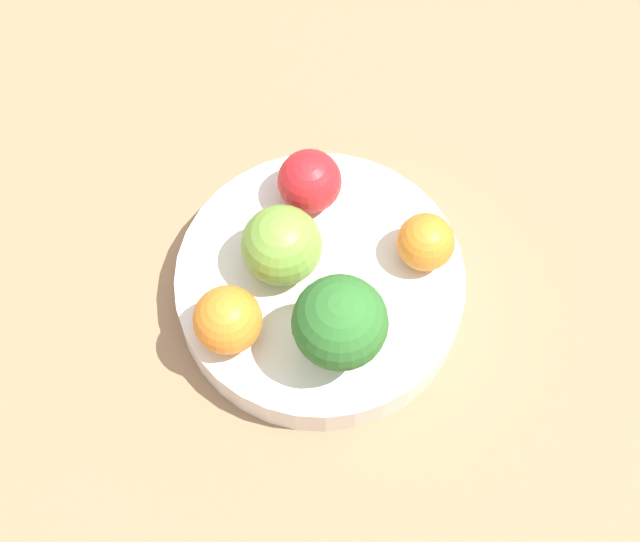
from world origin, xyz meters
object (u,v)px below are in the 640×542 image
at_px(apple_green, 310,181).
at_px(orange_front, 424,238).
at_px(apple_red, 282,245).
at_px(orange_back, 228,320).
at_px(broccoli, 345,322).
at_px(bowl, 320,287).

height_order(apple_green, orange_front, apple_green).
distance_m(apple_red, apple_green, 0.05).
relative_size(orange_front, orange_back, 0.87).
bearing_deg(apple_green, broccoli, 177.99).
height_order(bowl, broccoli, broccoli).
bearing_deg(broccoli, orange_back, 68.75).
bearing_deg(orange_front, bowl, 92.42).
bearing_deg(broccoli, orange_front, -50.71).
distance_m(apple_red, orange_front, 0.10).
xyz_separation_m(bowl, apple_green, (0.06, -0.01, 0.04)).
bearing_deg(apple_red, orange_front, -97.86).
xyz_separation_m(broccoli, apple_red, (0.07, 0.03, -0.02)).
relative_size(broccoli, apple_green, 1.70).
bearing_deg(apple_red, broccoli, -159.79).
xyz_separation_m(apple_green, orange_front, (-0.06, -0.06, -0.00)).
relative_size(apple_red, apple_green, 1.22).
bearing_deg(orange_back, apple_red, -46.82).
bearing_deg(broccoli, bowl, 3.61).
distance_m(broccoli, orange_back, 0.08).
bearing_deg(bowl, orange_front, -87.58).
bearing_deg(orange_front, apple_red, 82.14).
bearing_deg(apple_green, orange_back, 139.79).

